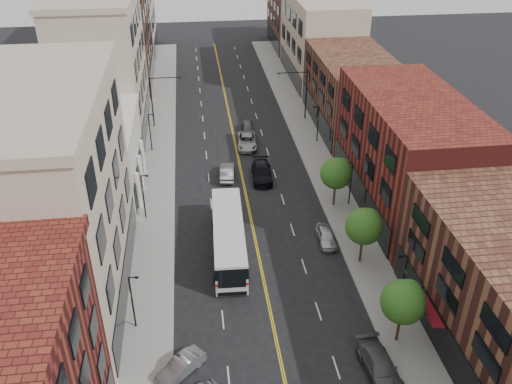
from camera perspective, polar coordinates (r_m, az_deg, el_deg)
name	(u,v)px	position (r m, az deg, el deg)	size (l,w,h in m)	color
sidewalk_left	(159,168)	(67.84, -10.20, 2.49)	(4.00, 110.00, 0.15)	gray
sidewalk_right	(318,159)	(69.39, 6.50, 3.48)	(4.00, 110.00, 0.15)	gray
bldg_l_tanoffice	(50,205)	(45.64, -20.85, -1.28)	(10.00, 22.00, 18.00)	tan
bldg_l_white	(91,158)	(63.41, -16.96, 3.47)	(10.00, 14.00, 8.00)	silver
bldg_l_far_a	(103,67)	(77.17, -15.84, 12.56)	(10.00, 20.00, 18.00)	tan
bldg_l_far_b	(118,38)	(96.63, -14.31, 15.40)	(10.00, 20.00, 15.00)	#532A21
bldg_l_far_c	(125,1)	(113.53, -13.60, 19.00)	(10.00, 16.00, 20.00)	tan
bldg_r_mid	(409,153)	(59.53, 15.78, 3.99)	(10.00, 22.00, 12.00)	#5E1B18
bldg_r_far_a	(353,92)	(78.02, 10.17, 10.31)	(10.00, 20.00, 10.00)	#532A21
bldg_r_far_b	(320,38)	(96.74, 6.77, 15.81)	(10.00, 22.00, 14.00)	tan
bldg_r_far_c	(298,19)	(116.05, 4.41, 17.68)	(10.00, 18.00, 11.00)	#532A21
tree_r_1	(404,300)	(42.58, 15.32, -10.94)	(3.40, 3.40, 5.59)	black
tree_r_2	(365,225)	(49.91, 11.36, -3.44)	(3.40, 3.40, 5.59)	black
tree_r_3	(337,172)	(58.04, 8.51, 2.06)	(3.40, 3.40, 5.59)	black
lamp_l_1	(133,299)	(43.99, -12.87, -10.95)	(0.81, 0.55, 5.05)	black
lamp_l_2	(144,194)	(56.94, -11.75, -0.23)	(0.81, 0.55, 5.05)	black
lamp_l_3	(150,130)	(71.13, -11.06, 6.39)	(0.81, 0.55, 5.05)	black
lamp_r_1	(403,277)	(46.57, 15.25, -8.62)	(0.81, 0.55, 5.05)	black
lamp_r_2	(350,181)	(58.95, 9.91, 1.13)	(0.81, 0.55, 5.05)	black
lamp_r_3	(318,122)	(72.76, 6.50, 7.34)	(0.81, 0.55, 5.05)	black
signal_mast_left	(157,96)	(77.85, -10.42, 9.96)	(4.49, 0.18, 7.20)	black
signal_mast_right	(301,89)	(79.24, 4.79, 10.73)	(4.49, 0.18, 7.20)	black
city_bus	(229,236)	(51.39, -2.90, -4.63)	(3.51, 13.15, 3.36)	silver
car_angle_b	(181,367)	(41.70, -7.92, -17.75)	(1.39, 3.99, 1.31)	#AAADB2
car_parked_mid	(380,366)	(42.17, 12.91, -17.46)	(2.16, 5.32, 1.54)	#4C4B50
car_parked_far	(326,236)	(53.88, 7.40, -4.64)	(1.63, 4.06, 1.38)	#BBBCC3
car_lane_behind	(227,172)	(64.55, -3.08, 2.11)	(1.61, 4.62, 1.52)	#56555B
car_lane_a	(262,172)	(64.24, 0.62, 2.07)	(2.32, 5.70, 1.65)	black
car_lane_b	(247,141)	(72.05, -0.95, 5.38)	(2.57, 5.57, 1.55)	#9DA0A5
car_lane_c	(248,127)	(76.39, -0.90, 6.85)	(1.62, 4.02, 1.37)	#47484C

